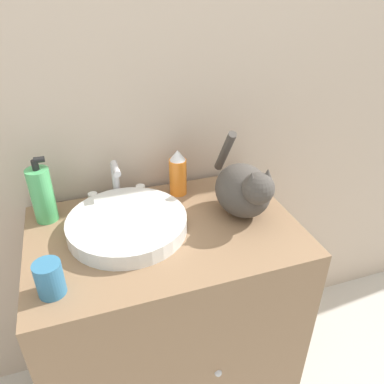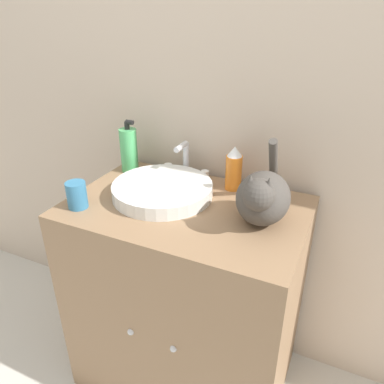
{
  "view_description": "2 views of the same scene",
  "coord_description": "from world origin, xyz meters",
  "px_view_note": "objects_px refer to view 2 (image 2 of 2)",
  "views": [
    {
      "loc": [
        -0.21,
        -0.63,
        1.51
      ],
      "look_at": [
        0.07,
        0.23,
        0.97
      ],
      "focal_mm": 35.0,
      "sensor_mm": 36.0,
      "label": 1
    },
    {
      "loc": [
        0.49,
        -0.74,
        1.45
      ],
      "look_at": [
        0.05,
        0.21,
        0.92
      ],
      "focal_mm": 35.0,
      "sensor_mm": 36.0,
      "label": 2
    }
  ],
  "objects_px": {
    "cat": "(263,197)",
    "soap_bottle": "(129,150)",
    "spray_bottle": "(234,169)",
    "cup": "(77,195)"
  },
  "relations": [
    {
      "from": "cat",
      "to": "soap_bottle",
      "type": "bearing_deg",
      "value": -109.6
    },
    {
      "from": "cat",
      "to": "soap_bottle",
      "type": "distance_m",
      "value": 0.62
    },
    {
      "from": "soap_bottle",
      "to": "spray_bottle",
      "type": "bearing_deg",
      "value": 2.77
    },
    {
      "from": "cat",
      "to": "cup",
      "type": "distance_m",
      "value": 0.61
    },
    {
      "from": "spray_bottle",
      "to": "cup",
      "type": "height_order",
      "value": "spray_bottle"
    },
    {
      "from": "soap_bottle",
      "to": "cup",
      "type": "bearing_deg",
      "value": -88.32
    },
    {
      "from": "spray_bottle",
      "to": "cup",
      "type": "bearing_deg",
      "value": -140.35
    },
    {
      "from": "cat",
      "to": "soap_bottle",
      "type": "height_order",
      "value": "cat"
    },
    {
      "from": "cup",
      "to": "cat",
      "type": "bearing_deg",
      "value": 15.6
    },
    {
      "from": "cat",
      "to": "cup",
      "type": "relative_size",
      "value": 3.54
    }
  ]
}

